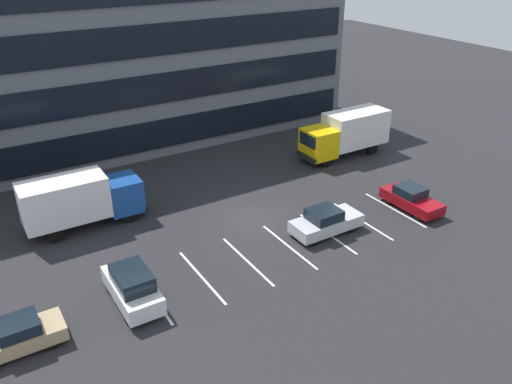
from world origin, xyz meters
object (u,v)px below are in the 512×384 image
box_truck_blue (80,199)px  box_truck_yellow (346,132)px  sedan_maroon (411,199)px  suv_white (132,286)px  sedan_silver (326,221)px  sedan_tan (16,337)px

box_truck_blue → box_truck_yellow: box_truck_yellow is taller
box_truck_blue → sedan_maroon: (18.78, -8.95, -1.16)m
box_truck_blue → suv_white: (0.03, -8.68, -0.94)m
box_truck_yellow → sedan_silver: size_ratio=1.71×
box_truck_yellow → sedan_silver: box_truck_yellow is taller
sedan_silver → sedan_tan: 17.48m
box_truck_blue → box_truck_yellow: bearing=0.8°
box_truck_blue → suv_white: box_truck_blue is taller
sedan_tan → box_truck_blue: bearing=59.7°
box_truck_yellow → suv_white: box_truck_yellow is taller
sedan_maroon → sedan_silver: (-6.64, 0.53, 0.04)m
sedan_tan → box_truck_yellow: bearing=19.7°
sedan_silver → sedan_maroon: bearing=-4.6°
sedan_silver → sedan_tan: (-17.46, -0.71, -0.06)m
box_truck_blue → box_truck_yellow: (21.07, 0.31, 0.10)m
sedan_maroon → suv_white: 18.75m
sedan_silver → sedan_tan: sedan_silver is taller
box_truck_blue → sedan_maroon: size_ratio=1.72×
sedan_maroon → box_truck_blue: bearing=154.5°
box_truck_blue → sedan_tan: size_ratio=1.76×
box_truck_blue → box_truck_yellow: 21.07m
box_truck_blue → sedan_tan: 10.63m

